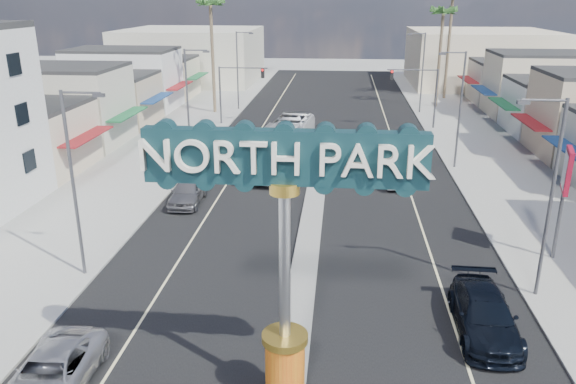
% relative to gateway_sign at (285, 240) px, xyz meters
% --- Properties ---
extents(ground, '(160.00, 160.00, 0.00)m').
position_rel_gateway_sign_xyz_m(ground, '(0.00, 28.02, -5.93)').
color(ground, gray).
rests_on(ground, ground).
extents(road, '(20.00, 120.00, 0.01)m').
position_rel_gateway_sign_xyz_m(road, '(0.00, 28.02, -5.92)').
color(road, black).
rests_on(road, ground).
extents(median_island, '(1.30, 30.00, 0.16)m').
position_rel_gateway_sign_xyz_m(median_island, '(0.00, 12.02, -5.85)').
color(median_island, gray).
rests_on(median_island, ground).
extents(sidewalk_left, '(8.00, 120.00, 0.12)m').
position_rel_gateway_sign_xyz_m(sidewalk_left, '(-14.00, 28.02, -5.87)').
color(sidewalk_left, gray).
rests_on(sidewalk_left, ground).
extents(sidewalk_right, '(8.00, 120.00, 0.12)m').
position_rel_gateway_sign_xyz_m(sidewalk_right, '(14.00, 28.02, -5.87)').
color(sidewalk_right, gray).
rests_on(sidewalk_right, ground).
extents(storefront_row_left, '(12.00, 42.00, 6.00)m').
position_rel_gateway_sign_xyz_m(storefront_row_left, '(-24.00, 41.02, -2.93)').
color(storefront_row_left, beige).
rests_on(storefront_row_left, ground).
extents(storefront_row_right, '(12.00, 42.00, 6.00)m').
position_rel_gateway_sign_xyz_m(storefront_row_right, '(24.00, 41.02, -2.93)').
color(storefront_row_right, '#B7B29E').
rests_on(storefront_row_right, ground).
extents(backdrop_far_left, '(20.00, 20.00, 8.00)m').
position_rel_gateway_sign_xyz_m(backdrop_far_left, '(-22.00, 73.02, -1.93)').
color(backdrop_far_left, '#B7B29E').
rests_on(backdrop_far_left, ground).
extents(backdrop_far_right, '(20.00, 20.00, 8.00)m').
position_rel_gateway_sign_xyz_m(backdrop_far_right, '(22.00, 73.02, -1.93)').
color(backdrop_far_right, beige).
rests_on(backdrop_far_right, ground).
extents(gateway_sign, '(8.20, 1.50, 9.15)m').
position_rel_gateway_sign_xyz_m(gateway_sign, '(0.00, 0.00, 0.00)').
color(gateway_sign, red).
rests_on(gateway_sign, median_island).
extents(traffic_signal_left, '(5.09, 0.45, 6.00)m').
position_rel_gateway_sign_xyz_m(traffic_signal_left, '(-9.18, 42.02, -1.65)').
color(traffic_signal_left, '#47474C').
rests_on(traffic_signal_left, ground).
extents(traffic_signal_right, '(5.09, 0.45, 6.00)m').
position_rel_gateway_sign_xyz_m(traffic_signal_right, '(9.18, 42.02, -1.65)').
color(traffic_signal_right, '#47474C').
rests_on(traffic_signal_right, ground).
extents(streetlight_l_near, '(2.03, 0.22, 9.00)m').
position_rel_gateway_sign_xyz_m(streetlight_l_near, '(-10.43, 8.02, -0.86)').
color(streetlight_l_near, '#47474C').
rests_on(streetlight_l_near, ground).
extents(streetlight_l_mid, '(2.03, 0.22, 9.00)m').
position_rel_gateway_sign_xyz_m(streetlight_l_mid, '(-10.43, 28.02, -0.86)').
color(streetlight_l_mid, '#47474C').
rests_on(streetlight_l_mid, ground).
extents(streetlight_l_far, '(2.03, 0.22, 9.00)m').
position_rel_gateway_sign_xyz_m(streetlight_l_far, '(-10.43, 50.02, -0.86)').
color(streetlight_l_far, '#47474C').
rests_on(streetlight_l_far, ground).
extents(streetlight_r_near, '(2.03, 0.22, 9.00)m').
position_rel_gateway_sign_xyz_m(streetlight_r_near, '(10.43, 8.02, -0.86)').
color(streetlight_r_near, '#47474C').
rests_on(streetlight_r_near, ground).
extents(streetlight_r_mid, '(2.03, 0.22, 9.00)m').
position_rel_gateway_sign_xyz_m(streetlight_r_mid, '(10.43, 28.02, -0.86)').
color(streetlight_r_mid, '#47474C').
rests_on(streetlight_r_mid, ground).
extents(streetlight_r_far, '(2.03, 0.22, 9.00)m').
position_rel_gateway_sign_xyz_m(streetlight_r_far, '(10.43, 50.02, -0.86)').
color(streetlight_r_far, '#47474C').
rests_on(streetlight_r_far, ground).
extents(palm_left_far, '(2.60, 2.60, 13.10)m').
position_rel_gateway_sign_xyz_m(palm_left_far, '(-13.00, 48.02, 5.57)').
color(palm_left_far, brown).
rests_on(palm_left_far, ground).
extents(palm_right_mid, '(2.60, 2.60, 12.10)m').
position_rel_gateway_sign_xyz_m(palm_right_mid, '(13.00, 54.02, 4.67)').
color(palm_right_mid, brown).
rests_on(palm_right_mid, ground).
extents(palm_right_far, '(2.60, 2.60, 14.10)m').
position_rel_gateway_sign_xyz_m(palm_right_far, '(15.00, 60.02, 6.46)').
color(palm_right_far, brown).
rests_on(palm_right_far, ground).
extents(suv_left, '(2.62, 5.33, 1.46)m').
position_rel_gateway_sign_xyz_m(suv_left, '(-7.96, -0.30, -5.20)').
color(suv_left, '#BCBBC0').
rests_on(suv_left, ground).
extents(suv_right, '(2.40, 5.64, 1.62)m').
position_rel_gateway_sign_xyz_m(suv_right, '(7.55, 4.86, -5.12)').
color(suv_right, black).
rests_on(suv_right, ground).
extents(car_parked_left, '(2.02, 4.74, 1.60)m').
position_rel_gateway_sign_xyz_m(car_parked_left, '(-8.23, 18.36, -5.13)').
color(car_parked_left, slate).
rests_on(car_parked_left, ground).
extents(car_parked_right, '(2.38, 5.24, 1.67)m').
position_rel_gateway_sign_xyz_m(car_parked_right, '(5.50, 23.95, -5.09)').
color(car_parked_right, silver).
rests_on(car_parked_right, ground).
extents(city_bus, '(4.33, 12.58, 3.43)m').
position_rel_gateway_sign_xyz_m(city_bus, '(-2.83, 27.29, -4.21)').
color(city_bus, silver).
rests_on(city_bus, ground).
extents(bank_pylon_sign, '(0.69, 1.80, 5.77)m').
position_rel_gateway_sign_xyz_m(bank_pylon_sign, '(12.67, 11.99, -1.45)').
color(bank_pylon_sign, '#47474C').
rests_on(bank_pylon_sign, sidewalk_right).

